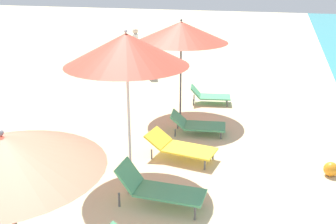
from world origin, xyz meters
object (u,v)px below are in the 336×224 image
(lounger_second_shoreside, at_px, (180,147))
(umbrella_second, at_px, (126,49))
(person_walking_near, at_px, (149,52))
(lounger_second_inland, at_px, (158,188))
(beach_ball, at_px, (331,169))
(umbrella_farthest, at_px, (181,32))
(lounger_farthest_inland, at_px, (197,124))
(lounger_farthest_shoreside, at_px, (209,95))
(umbrella_nearest, at_px, (4,153))
(person_walking_mid, at_px, (136,45))

(lounger_second_shoreside, bearing_deg, umbrella_second, -121.10)
(lounger_second_shoreside, height_order, person_walking_near, person_walking_near)
(lounger_second_shoreside, bearing_deg, lounger_second_inland, -79.24)
(lounger_second_shoreside, relative_size, beach_ball, 5.41)
(umbrella_farthest, bearing_deg, person_walking_near, 120.42)
(lounger_farthest_inland, bearing_deg, lounger_second_shoreside, -100.29)
(umbrella_second, distance_m, lounger_second_inland, 2.52)
(umbrella_second, distance_m, lounger_farthest_shoreside, 5.44)
(lounger_farthest_shoreside, bearing_deg, beach_ball, -60.86)
(umbrella_nearest, xyz_separation_m, lounger_second_inland, (0.61, 2.81, -1.87))
(lounger_second_inland, height_order, person_walking_near, person_walking_near)
(lounger_farthest_inland, xyz_separation_m, person_walking_near, (-3.02, 5.08, 0.70))
(lounger_farthest_shoreside, bearing_deg, person_walking_near, 126.94)
(lounger_farthest_inland, distance_m, person_walking_mid, 7.21)
(person_walking_near, xyz_separation_m, beach_ball, (6.04, -6.47, -0.81))
(umbrella_nearest, relative_size, lounger_second_inland, 1.63)
(umbrella_nearest, relative_size, lounger_farthest_shoreside, 1.88)
(umbrella_nearest, relative_size, lounger_farthest_inland, 1.71)
(umbrella_second, relative_size, lounger_second_inland, 1.91)
(lounger_farthest_inland, xyz_separation_m, person_walking_mid, (-3.91, 6.01, 0.79))
(umbrella_second, xyz_separation_m, umbrella_farthest, (0.06, 3.67, -0.18))
(person_walking_mid, bearing_deg, lounger_farthest_shoreside, -65.06)
(umbrella_nearest, relative_size, umbrella_farthest, 0.92)
(lounger_second_shoreside, xyz_separation_m, umbrella_farthest, (-0.71, 2.71, 2.05))
(lounger_farthest_inland, distance_m, person_walking_near, 5.95)
(person_walking_near, distance_m, beach_ball, 8.89)
(umbrella_nearest, xyz_separation_m, lounger_second_shoreside, (0.51, 4.68, -1.93))
(lounger_second_inland, height_order, lounger_farthest_inland, lounger_second_inland)
(umbrella_nearest, relative_size, beach_ball, 8.49)
(lounger_second_inland, bearing_deg, beach_ball, 34.05)
(umbrella_second, relative_size, lounger_farthest_shoreside, 2.20)
(umbrella_second, distance_m, lounger_farthest_inland, 3.43)
(umbrella_second, height_order, lounger_second_shoreside, umbrella_second)
(umbrella_farthest, bearing_deg, lounger_second_shoreside, -75.43)
(umbrella_nearest, height_order, person_walking_mid, umbrella_nearest)
(lounger_farthest_shoreside, bearing_deg, umbrella_farthest, -126.04)
(person_walking_mid, bearing_deg, person_walking_near, -67.79)
(lounger_farthest_inland, bearing_deg, umbrella_nearest, -103.67)
(lounger_second_shoreside, height_order, lounger_farthest_shoreside, lounger_farthest_shoreside)
(lounger_second_shoreside, height_order, umbrella_farthest, umbrella_farthest)
(umbrella_nearest, distance_m, lounger_farthest_shoreside, 8.86)
(beach_ball, bearing_deg, lounger_second_shoreside, -178.05)
(umbrella_second, bearing_deg, lounger_farthest_inland, 71.61)
(umbrella_second, distance_m, beach_ball, 4.63)
(umbrella_nearest, bearing_deg, umbrella_farthest, 91.53)
(lounger_second_shoreside, bearing_deg, umbrella_farthest, 112.25)
(umbrella_farthest, height_order, person_walking_near, umbrella_farthest)
(lounger_farthest_shoreside, relative_size, person_walking_mid, 0.76)
(lounger_second_inland, relative_size, lounger_farthest_inland, 1.05)
(umbrella_second, bearing_deg, umbrella_farthest, 89.04)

